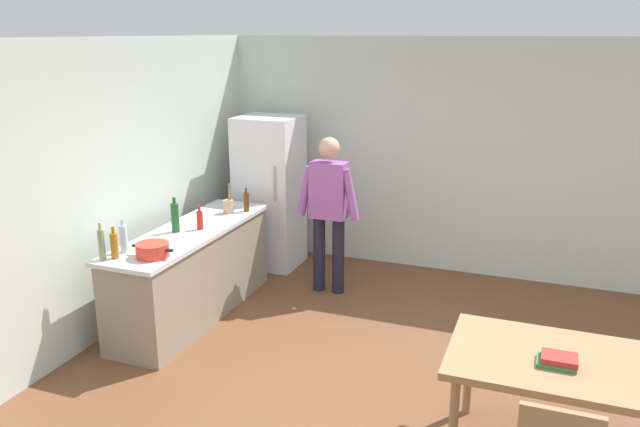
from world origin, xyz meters
The scene contains 16 objects.
ground_plane centered at (0.00, 0.00, 0.00)m, with size 14.00×14.00×0.00m, color brown.
wall_back centered at (0.00, 3.00, 1.35)m, with size 6.40×0.12×2.70m, color silver.
wall_left centered at (-2.60, 0.20, 1.35)m, with size 0.12×5.60×2.70m, color silver.
kitchen_counter centered at (-2.00, 0.80, 0.45)m, with size 0.64×2.20×0.90m.
refrigerator centered at (-1.90, 2.40, 0.90)m, with size 0.70×0.67×1.80m.
person centered at (-0.95, 1.85, 0.98)m, with size 0.70×0.22×1.70m.
dining_table centered at (1.40, -0.30, 0.67)m, with size 1.40×0.90×0.75m.
cooking_pot centered at (-1.88, 0.03, 0.96)m, with size 0.40×0.28×0.12m.
utensil_jar centered at (-1.93, 1.44, 0.98)m, with size 0.11×0.11×0.32m.
bottle_oil_amber centered at (-2.16, -0.12, 1.02)m, with size 0.06×0.06×0.28m.
bottle_vinegar_tall centered at (-2.24, -0.18, 1.04)m, with size 0.06×0.06×0.32m.
bottle_water_clear centered at (-2.18, 0.04, 1.03)m, with size 0.07×0.07×0.30m.
bottle_wine_green centered at (-2.09, 0.69, 1.05)m, with size 0.08×0.08×0.34m.
bottle_sauce_red centered at (-1.91, 0.84, 1.00)m, with size 0.06×0.06×0.24m.
bottle_beer_brown centered at (-1.78, 1.57, 1.01)m, with size 0.06×0.06×0.26m.
book_stack centered at (1.38, -0.39, 0.78)m, with size 0.24×0.17×0.06m.
Camera 1 is at (1.23, -4.18, 2.75)m, focal length 35.29 mm.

